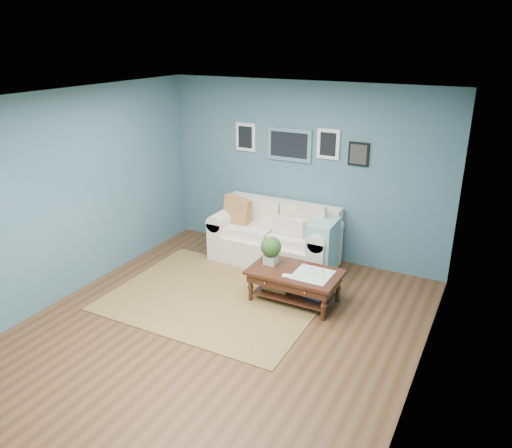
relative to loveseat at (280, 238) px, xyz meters
The scene contains 4 objects.
room_shell 2.19m from the loveseat, 85.56° to the right, with size 5.00×5.02×2.70m.
area_rug 1.49m from the loveseat, 101.57° to the right, with size 2.72×2.18×0.01m, color brown.
loveseat is the anchor object (origin of this frame).
coffee_table 1.18m from the loveseat, 58.52° to the right, with size 1.18×0.70×0.83m.
Camera 1 is at (2.77, -4.38, 3.32)m, focal length 35.00 mm.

